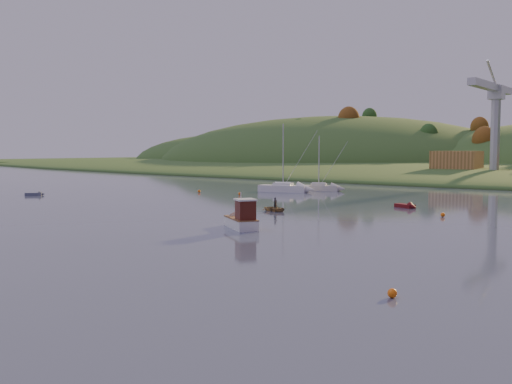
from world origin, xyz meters
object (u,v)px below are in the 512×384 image
Objects in this scene: sailboat_far at (319,187)px; grey_dinghy at (38,194)px; fishing_boat at (240,219)px; red_tender at (408,206)px; canoe at (275,208)px; sailboat_near at (283,188)px.

sailboat_far reaches higher than grey_dinghy.
red_tender is (5.16, 27.97, -0.64)m from fishing_boat.
grey_dinghy is (-45.24, -5.34, -0.11)m from canoe.
canoe is 1.10× the size of grey_dinghy.
sailboat_far is at bearing 6.06° from grey_dinghy.
sailboat_far reaches higher than fishing_boat.
sailboat_far reaches higher than canoe.
fishing_boat is 0.52× the size of sailboat_near.
grey_dinghy is (-51.35, 8.72, -0.64)m from fishing_boat.
sailboat_far is (-20.54, 46.81, -0.21)m from fishing_boat.
sailboat_far is at bearing 33.88° from canoe.
grey_dinghy is (-30.81, -38.09, -0.44)m from sailboat_far.
fishing_boat is 15.33m from canoe.
sailboat_far is (3.54, 6.34, -0.10)m from sailboat_near.
fishing_boat is 1.79× the size of red_tender.
grey_dinghy is at bearing -145.81° from sailboat_near.
red_tender is at bearing -38.29° from sailboat_near.
sailboat_far is 3.04× the size of canoe.
sailboat_near is 1.21× the size of sailboat_far.
sailboat_far is at bearing 45.68° from sailboat_near.
fishing_boat is 0.62× the size of sailboat_far.
sailboat_far is 2.87× the size of red_tender.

